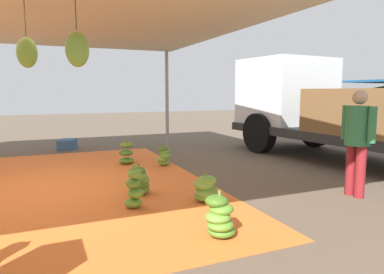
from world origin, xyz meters
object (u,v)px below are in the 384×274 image
Objects in this scene: banana_bunch_4 at (134,190)px; banana_bunch_8 at (220,218)px; banana_bunch_7 at (126,154)px; crate_0 at (67,144)px; cargo_truck_main at (354,108)px; banana_bunch_1 at (164,156)px; worker_0 at (358,135)px; banana_bunch_2 at (206,189)px; banana_bunch_6 at (139,181)px.

banana_bunch_4 reaches higher than banana_bunch_8.
crate_0 is (-2.55, -1.04, -0.09)m from banana_bunch_7.
cargo_truck_main is at bearing 69.90° from banana_bunch_7.
banana_bunch_1 is 3.72m from worker_0.
banana_bunch_2 is at bearing 161.35° from banana_bunch_8.
banana_bunch_1 is 0.79× the size of banana_bunch_4.
banana_bunch_8 is (1.27, 0.60, -0.03)m from banana_bunch_4.
cargo_truck_main reaches higher than banana_bunch_7.
cargo_truck_main is 7.17m from crate_0.
crate_0 is at bearing -164.72° from banana_bunch_2.
banana_bunch_8 is at bearing -18.65° from banana_bunch_2.
banana_bunch_7 reaches higher than banana_bunch_6.
banana_bunch_8 is at bearing -9.40° from banana_bunch_1.
cargo_truck_main is 12.41× the size of crate_0.
banana_bunch_8 is 2.68m from worker_0.
banana_bunch_1 is 1.00× the size of banana_bunch_6.
worker_0 reaches higher than banana_bunch_6.
banana_bunch_8 is at bearing 1.03° from banana_bunch_7.
worker_0 is (3.09, 1.93, 0.71)m from banana_bunch_1.
banana_bunch_8 is at bearing 9.48° from crate_0.
worker_0 is at bearing -46.99° from cargo_truck_main.
cargo_truck_main is (-1.27, 4.17, 1.01)m from banana_bunch_2.
banana_bunch_7 is (-2.97, -0.47, 0.04)m from banana_bunch_2.
banana_bunch_2 is 1.04m from banana_bunch_6.
banana_bunch_2 is 0.81× the size of banana_bunch_4.
worker_0 is 7.18m from crate_0.
banana_bunch_2 is 1.01× the size of banana_bunch_6.
banana_bunch_1 is 0.30× the size of worker_0.
banana_bunch_4 reaches higher than banana_bunch_2.
banana_bunch_6 reaches higher than crate_0.
banana_bunch_7 is at bearing -110.10° from cargo_truck_main.
banana_bunch_7 is 4.13m from banana_bunch_8.
banana_bunch_2 is at bearing -106.34° from worker_0.
banana_bunch_4 reaches higher than banana_bunch_7.
banana_bunch_8 reaches higher than crate_0.
worker_0 is at bearing 73.66° from banana_bunch_2.
banana_bunch_6 is 0.88× the size of banana_bunch_7.
cargo_truck_main reaches higher than banana_bunch_8.
worker_0 is (1.90, -2.03, -0.28)m from cargo_truck_main.
banana_bunch_8 reaches higher than banana_bunch_6.
banana_bunch_4 reaches higher than banana_bunch_1.
crate_0 is at bearing -171.48° from banana_bunch_6.
cargo_truck_main is (1.70, 4.64, 0.96)m from banana_bunch_7.
banana_bunch_6 is at bearing -168.03° from banana_bunch_8.
banana_bunch_7 reaches higher than crate_0.
worker_0 is 2.88× the size of crate_0.
cargo_truck_main is (-2.43, 4.57, 0.97)m from banana_bunch_8.
banana_bunch_8 is (1.16, -0.39, 0.04)m from banana_bunch_2.
banana_bunch_1 is 3.68m from banana_bunch_8.
banana_bunch_4 is 1.10× the size of banana_bunch_7.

